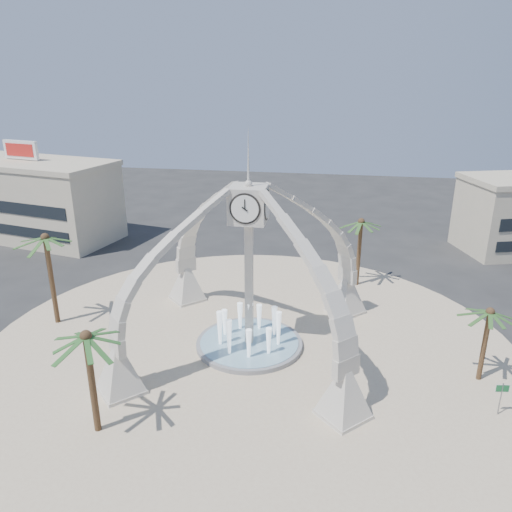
% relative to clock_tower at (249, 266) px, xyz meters
% --- Properties ---
extents(ground, '(140.00, 140.00, 0.00)m').
position_rel_clock_tower_xyz_m(ground, '(0.00, 0.00, -6.49)').
color(ground, '#282828').
rests_on(ground, ground).
extents(plaza, '(40.00, 40.00, 0.06)m').
position_rel_clock_tower_xyz_m(plaza, '(0.00, 0.00, -6.46)').
color(plaza, beige).
rests_on(plaza, ground).
extents(clock_tower, '(17.94, 17.94, 16.30)m').
position_rel_clock_tower_xyz_m(clock_tower, '(0.00, 0.00, 0.00)').
color(clock_tower, beige).
rests_on(clock_tower, ground).
extents(fountain, '(8.00, 8.00, 3.62)m').
position_rel_clock_tower_xyz_m(fountain, '(0.00, 0.00, -6.20)').
color(fountain, gray).
rests_on(fountain, ground).
extents(building_nw, '(23.75, 13.73, 11.90)m').
position_rel_clock_tower_xyz_m(building_nw, '(-32.00, 22.00, -1.66)').
color(building_nw, '#B8AD90').
rests_on(building_nw, ground).
extents(palm_east, '(4.66, 4.66, 5.74)m').
position_rel_clock_tower_xyz_m(palm_east, '(16.03, -1.55, -1.49)').
color(palm_east, brown).
rests_on(palm_east, ground).
extents(palm_west, '(5.32, 5.32, 8.21)m').
position_rel_clock_tower_xyz_m(palm_west, '(-16.34, 0.98, 0.79)').
color(palm_west, brown).
rests_on(palm_west, ground).
extents(palm_north, '(4.81, 4.81, 7.17)m').
position_rel_clock_tower_xyz_m(palm_north, '(8.12, 13.30, -0.18)').
color(palm_north, brown).
rests_on(palm_north, ground).
extents(palm_south, '(5.36, 5.36, 6.95)m').
position_rel_clock_tower_xyz_m(palm_south, '(-6.84, -10.81, -0.41)').
color(palm_south, brown).
rests_on(palm_south, ground).
extents(street_sign, '(0.82, 0.15, 2.25)m').
position_rel_clock_tower_xyz_m(street_sign, '(16.29, -5.28, -4.88)').
color(street_sign, slate).
rests_on(street_sign, ground).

